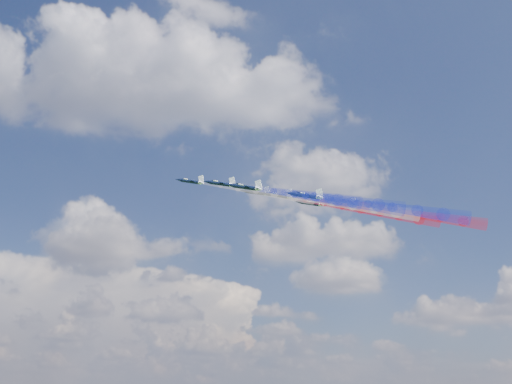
{
  "coord_description": "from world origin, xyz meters",
  "views": [
    {
      "loc": [
        7.89,
        -148.13,
        113.48
      ],
      "look_at": [
        14.07,
        17.73,
        168.63
      ],
      "focal_mm": 44.19,
      "sensor_mm": 36.0,
      "label": 1
    }
  ],
  "objects": [
    {
      "name": "jet_inner_right",
      "position": [
        14.45,
        29.45,
        172.39
      ],
      "size": [
        13.31,
        12.3,
        6.71
      ],
      "primitive_type": null,
      "rotation": [
        0.27,
        -0.17,
        1.06
      ],
      "color": "black"
    },
    {
      "name": "trail_lead",
      "position": [
        14.05,
        16.58,
        168.67
      ],
      "size": [
        31.96,
        18.71,
        12.92
      ],
      "primitive_type": null,
      "rotation": [
        0.27,
        -0.17,
        1.06
      ],
      "color": "white"
    },
    {
      "name": "trail_outer_right",
      "position": [
        49.98,
        24.68,
        164.9
      ],
      "size": [
        31.96,
        18.71,
        12.92
      ],
      "primitive_type": null,
      "rotation": [
        0.27,
        -0.17,
        1.06
      ],
      "color": "red"
    },
    {
      "name": "trail_inner_right",
      "position": [
        33.28,
        20.08,
        166.65
      ],
      "size": [
        31.96,
        18.71,
        12.92
      ],
      "primitive_type": null,
      "rotation": [
        0.27,
        -0.17,
        1.06
      ],
      "color": "red"
    },
    {
      "name": "jet_rear_left",
      "position": [
        25.49,
        -1.95,
        161.34
      ],
      "size": [
        13.31,
        12.3,
        6.71
      ],
      "primitive_type": null,
      "rotation": [
        0.27,
        -0.17,
        1.06
      ],
      "color": "black"
    },
    {
      "name": "trail_rear_right",
      "position": [
        56.59,
        9.31,
        160.02
      ],
      "size": [
        31.96,
        18.71,
        12.92
      ],
      "primitive_type": null,
      "rotation": [
        0.27,
        -0.17,
        1.06
      ],
      "color": "red"
    },
    {
      "name": "jet_outer_left",
      "position": [
        10.61,
        -3.78,
        162.71
      ],
      "size": [
        13.31,
        12.3,
        6.71
      ],
      "primitive_type": null,
      "rotation": [
        0.27,
        -0.17,
        1.06
      ],
      "color": "black"
    },
    {
      "name": "jet_inner_left",
      "position": [
        4.26,
        10.09,
        168.36
      ],
      "size": [
        13.31,
        12.3,
        6.71
      ],
      "primitive_type": null,
      "rotation": [
        0.27,
        -0.17,
        1.06
      ],
      "color": "black"
    },
    {
      "name": "trail_inner_left",
      "position": [
        23.09,
        0.72,
        162.62
      ],
      "size": [
        31.96,
        18.71,
        12.92
      ],
      "primitive_type": null,
      "rotation": [
        0.27,
        -0.17,
        1.06
      ],
      "color": "#1B2BEA"
    },
    {
      "name": "jet_center_third",
      "position": [
        20.03,
        16.31,
        167.3
      ],
      "size": [
        13.31,
        12.3,
        6.71
      ],
      "primitive_type": null,
      "rotation": [
        0.27,
        -0.17,
        1.06
      ],
      "color": "black"
    },
    {
      "name": "trail_outer_left",
      "position": [
        29.44,
        -13.15,
        156.97
      ],
      "size": [
        31.96,
        18.71,
        12.92
      ],
      "primitive_type": null,
      "rotation": [
        0.27,
        -0.17,
        1.06
      ],
      "color": "#1B2BEA"
    },
    {
      "name": "jet_outer_right",
      "position": [
        31.15,
        34.04,
        170.64
      ],
      "size": [
        13.31,
        12.3,
        6.71
      ],
      "primitive_type": null,
      "rotation": [
        0.27,
        -0.17,
        1.06
      ],
      "color": "black"
    },
    {
      "name": "trail_center_third",
      "position": [
        38.85,
        6.94,
        161.56
      ],
      "size": [
        31.96,
        18.71,
        12.92
      ],
      "primitive_type": null,
      "rotation": [
        0.27,
        -0.17,
        1.06
      ],
      "color": "white"
    },
    {
      "name": "jet_lead",
      "position": [
        -4.78,
        25.95,
        174.41
      ],
      "size": [
        13.31,
        12.3,
        6.71
      ],
      "primitive_type": null,
      "rotation": [
        0.27,
        -0.17,
        1.06
      ],
      "color": "black"
    },
    {
      "name": "jet_rear_right",
      "position": [
        37.76,
        18.68,
        165.76
      ],
      "size": [
        13.31,
        12.3,
        6.71
      ],
      "primitive_type": null,
      "rotation": [
        0.27,
        -0.17,
        1.06
      ],
      "color": "black"
    },
    {
      "name": "trail_rear_left",
      "position": [
        44.32,
        -11.32,
        155.6
      ],
      "size": [
        31.96,
        18.71,
        12.92
      ],
      "primitive_type": null,
      "rotation": [
        0.27,
        -0.17,
        1.06
      ],
      "color": "#1B2BEA"
    }
  ]
}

